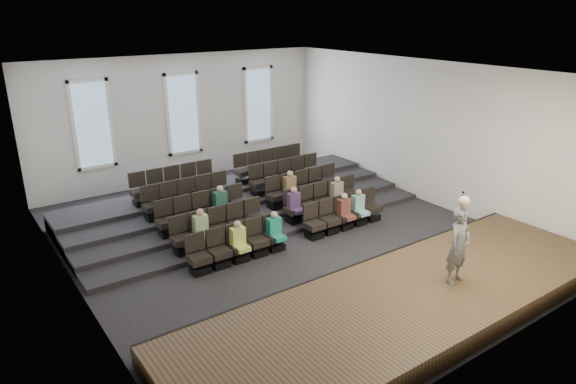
{
  "coord_description": "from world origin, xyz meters",
  "views": [
    {
      "loc": [
        -8.2,
        -11.84,
        6.63
      ],
      "look_at": [
        0.52,
        0.5,
        1.2
      ],
      "focal_mm": 32.0,
      "sensor_mm": 36.0,
      "label": 1
    }
  ],
  "objects": [
    {
      "name": "ceiling",
      "position": [
        0.0,
        0.0,
        5.01
      ],
      "size": [
        12.0,
        14.0,
        0.02
      ],
      "primitive_type": "cube",
      "color": "white",
      "rests_on": "ground"
    },
    {
      "name": "risers",
      "position": [
        0.0,
        3.17,
        0.2
      ],
      "size": [
        11.8,
        4.8,
        0.6
      ],
      "color": "black",
      "rests_on": "ground"
    },
    {
      "name": "wall_front",
      "position": [
        0.0,
        -7.02,
        2.5
      ],
      "size": [
        12.0,
        0.04,
        5.0
      ],
      "primitive_type": "cube",
      "color": "silver",
      "rests_on": "ground"
    },
    {
      "name": "mic_stand",
      "position": [
        3.05,
        -4.03,
        0.96
      ],
      "size": [
        0.26,
        0.26,
        1.54
      ],
      "color": "black",
      "rests_on": "stage"
    },
    {
      "name": "wall_back",
      "position": [
        0.0,
        7.02,
        2.5
      ],
      "size": [
        12.0,
        0.04,
        5.0
      ],
      "primitive_type": "cube",
      "color": "silver",
      "rests_on": "ground"
    },
    {
      "name": "stage",
      "position": [
        0.0,
        -5.1,
        0.25
      ],
      "size": [
        11.8,
        3.6,
        0.5
      ],
      "primitive_type": "cube",
      "color": "#4E3B21",
      "rests_on": "ground"
    },
    {
      "name": "wall_right",
      "position": [
        6.02,
        0.0,
        2.5
      ],
      "size": [
        0.04,
        14.0,
        5.0
      ],
      "primitive_type": "cube",
      "color": "silver",
      "rests_on": "ground"
    },
    {
      "name": "speaker",
      "position": [
        1.28,
        -5.31,
        1.43
      ],
      "size": [
        0.72,
        0.51,
        1.86
      ],
      "primitive_type": "imported",
      "rotation": [
        0.0,
        0.0,
        0.1
      ],
      "color": "#5C5957",
      "rests_on": "stage"
    },
    {
      "name": "wall_left",
      "position": [
        -6.02,
        0.0,
        2.5
      ],
      "size": [
        0.04,
        14.0,
        5.0
      ],
      "primitive_type": "cube",
      "color": "silver",
      "rests_on": "ground"
    },
    {
      "name": "audience",
      "position": [
        0.28,
        0.22,
        0.8
      ],
      "size": [
        5.45,
        2.64,
        1.1
      ],
      "color": "#C6D756",
      "rests_on": "seating_rows"
    },
    {
      "name": "stage_lip",
      "position": [
        0.0,
        -3.33,
        0.25
      ],
      "size": [
        11.8,
        0.06,
        0.52
      ],
      "primitive_type": "cube",
      "color": "black",
      "rests_on": "ground"
    },
    {
      "name": "seating_rows",
      "position": [
        -0.0,
        1.54,
        0.68
      ],
      "size": [
        6.8,
        4.7,
        1.67
      ],
      "color": "black",
      "rests_on": "ground"
    },
    {
      "name": "ground",
      "position": [
        0.0,
        0.0,
        0.0
      ],
      "size": [
        14.0,
        14.0,
        0.0
      ],
      "primitive_type": "plane",
      "color": "black",
      "rests_on": "ground"
    },
    {
      "name": "windows",
      "position": [
        0.0,
        6.95,
        2.7
      ],
      "size": [
        8.44,
        0.1,
        3.24
      ],
      "color": "white",
      "rests_on": "wall_back"
    }
  ]
}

